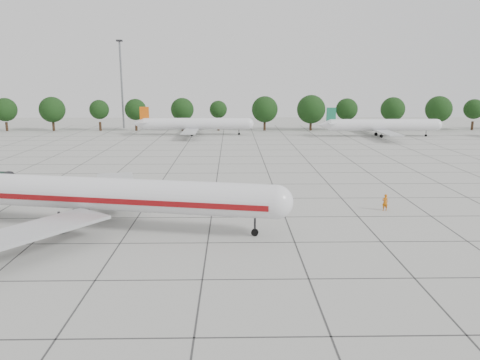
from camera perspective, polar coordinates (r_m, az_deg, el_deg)
The scene contains 8 objects.
ground at distance 50.84m, azimuth -3.52°, elevation -4.57°, with size 260.00×260.00×0.00m, color #AFAEA7.
apron_joints at distance 65.32m, azimuth -2.97°, elevation -0.73°, with size 170.00×170.00×0.02m, color #383838.
main_airliner at distance 49.88m, azimuth -19.24°, elevation -1.44°, with size 41.70×32.47×9.87m.
ground_crew at distance 55.59m, azimuth 17.26°, elevation -2.61°, with size 0.70×0.46×1.91m, color #C35E0B.
bg_airliner_c at distance 123.87m, azimuth -5.45°, elevation 6.81°, with size 28.24×27.20×7.40m.
bg_airliner_d at distance 125.40m, azimuth 16.97°, elevation 6.40°, with size 28.24×27.20×7.40m.
tree_line at distance 134.60m, azimuth -7.05°, elevation 8.53°, with size 249.86×8.44×10.22m.
floodlight_mast at distance 144.23m, azimuth -14.26°, elevation 11.80°, with size 1.60×1.60×25.45m.
Camera 1 is at (2.23, -48.59, 14.80)m, focal length 35.00 mm.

